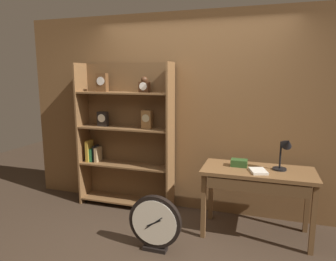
# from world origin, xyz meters

# --- Properties ---
(back_wood_panel) EXTENTS (4.80, 0.05, 2.60)m
(back_wood_panel) POSITION_xyz_m (0.00, 1.33, 1.30)
(back_wood_panel) COLOR brown
(back_wood_panel) RESTS_ON ground
(bookshelf) EXTENTS (1.32, 0.32, 1.97)m
(bookshelf) POSITION_xyz_m (-0.91, 1.16, 0.97)
(bookshelf) COLOR brown
(bookshelf) RESTS_ON ground
(workbench) EXTENTS (1.21, 0.58, 0.78)m
(workbench) POSITION_xyz_m (0.87, 0.81, 0.68)
(workbench) COLOR brown
(workbench) RESTS_ON ground
(desk_lamp) EXTENTS (0.22, 0.22, 0.39)m
(desk_lamp) POSITION_xyz_m (1.14, 0.86, 1.01)
(desk_lamp) COLOR black
(desk_lamp) RESTS_ON workbench
(toolbox_small) EXTENTS (0.18, 0.12, 0.08)m
(toolbox_small) POSITION_xyz_m (0.66, 0.89, 0.82)
(toolbox_small) COLOR #2D5123
(toolbox_small) RESTS_ON workbench
(open_repair_manual) EXTENTS (0.22, 0.26, 0.02)m
(open_repair_manual) POSITION_xyz_m (0.88, 0.73, 0.79)
(open_repair_manual) COLOR silver
(open_repair_manual) RESTS_ON workbench
(round_clock_large) EXTENTS (0.56, 0.11, 0.60)m
(round_clock_large) POSITION_xyz_m (-0.11, 0.19, 0.30)
(round_clock_large) COLOR black
(round_clock_large) RESTS_ON ground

